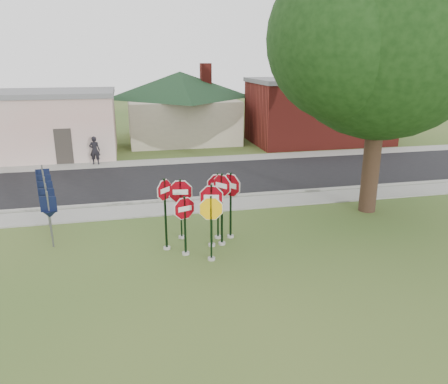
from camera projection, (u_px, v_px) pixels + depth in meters
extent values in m
plane|color=#33541F|center=(210.00, 264.00, 13.77)|extent=(120.00, 120.00, 0.00)
cube|color=gray|center=(186.00, 207.00, 18.89)|extent=(60.00, 1.60, 0.06)
cube|color=black|center=(174.00, 180.00, 23.08)|extent=(60.00, 7.00, 0.04)
cube|color=gray|center=(166.00, 162.00, 27.08)|extent=(60.00, 1.60, 0.06)
cube|color=gray|center=(182.00, 199.00, 19.81)|extent=(60.00, 0.20, 0.14)
cylinder|color=#A29E96|center=(212.00, 245.00, 15.11)|extent=(0.24, 0.24, 0.08)
cube|color=black|center=(212.00, 216.00, 14.79)|extent=(0.07, 0.06, 2.22)
cylinder|color=white|center=(211.00, 197.00, 14.60)|extent=(1.07, 0.29, 1.10)
cylinder|color=maroon|center=(211.00, 197.00, 14.60)|extent=(1.00, 0.27, 1.02)
cube|color=white|center=(211.00, 197.00, 14.60)|extent=(0.50, 0.14, 0.18)
cylinder|color=#A29E96|center=(211.00, 259.00, 14.07)|extent=(0.24, 0.24, 0.08)
cube|color=black|center=(211.00, 229.00, 13.77)|extent=(0.07, 0.06, 2.17)
cylinder|color=white|center=(211.00, 209.00, 13.57)|extent=(1.03, 0.19, 1.05)
cylinder|color=#FFBA0B|center=(211.00, 209.00, 13.57)|extent=(0.96, 0.18, 0.97)
cylinder|color=#A29E96|center=(186.00, 253.00, 14.46)|extent=(0.24, 0.24, 0.08)
cube|color=black|center=(185.00, 226.00, 14.17)|extent=(0.07, 0.07, 2.02)
cylinder|color=white|center=(185.00, 209.00, 13.99)|extent=(0.96, 0.37, 1.02)
cylinder|color=maroon|center=(185.00, 209.00, 13.99)|extent=(0.89, 0.35, 0.95)
cube|color=white|center=(185.00, 209.00, 13.99)|extent=(0.45, 0.17, 0.16)
cylinder|color=#A29E96|center=(222.00, 243.00, 15.24)|extent=(0.24, 0.24, 0.08)
cube|color=black|center=(222.00, 210.00, 14.87)|extent=(0.08, 0.08, 2.57)
cylinder|color=white|center=(222.00, 185.00, 14.61)|extent=(0.64, 0.84, 1.04)
cylinder|color=maroon|center=(222.00, 185.00, 14.61)|extent=(0.60, 0.78, 0.96)
cube|color=white|center=(222.00, 185.00, 14.61)|extent=(0.30, 0.39, 0.17)
cylinder|color=#A29E96|center=(218.00, 237.00, 15.77)|extent=(0.24, 0.24, 0.08)
cube|color=black|center=(218.00, 206.00, 15.42)|extent=(0.06, 0.05, 2.43)
cylinder|color=white|center=(218.00, 185.00, 15.19)|extent=(1.05, 0.03, 1.05)
cylinder|color=maroon|center=(218.00, 185.00, 15.19)|extent=(0.98, 0.03, 0.98)
cube|color=white|center=(218.00, 185.00, 15.19)|extent=(0.49, 0.02, 0.17)
cylinder|color=#A29E96|center=(182.00, 237.00, 15.77)|extent=(0.24, 0.24, 0.08)
cube|color=black|center=(181.00, 209.00, 15.45)|extent=(0.07, 0.06, 2.21)
cylinder|color=white|center=(180.00, 192.00, 15.26)|extent=(1.15, 0.19, 1.16)
cylinder|color=maroon|center=(180.00, 192.00, 15.26)|extent=(1.07, 0.18, 1.08)
cube|color=white|center=(180.00, 192.00, 15.26)|extent=(0.53, 0.09, 0.19)
cylinder|color=#A29E96|center=(230.00, 236.00, 15.83)|extent=(0.24, 0.24, 0.08)
cube|color=black|center=(231.00, 206.00, 15.48)|extent=(0.08, 0.08, 2.43)
cylinder|color=white|center=(231.00, 185.00, 15.26)|extent=(0.70, 0.93, 1.15)
cylinder|color=maroon|center=(231.00, 185.00, 15.26)|extent=(0.65, 0.87, 1.06)
cube|color=white|center=(231.00, 185.00, 15.26)|extent=(0.32, 0.43, 0.18)
cylinder|color=#A29E96|center=(167.00, 248.00, 14.87)|extent=(0.24, 0.24, 0.08)
cube|color=black|center=(165.00, 215.00, 14.51)|extent=(0.08, 0.08, 2.50)
cylinder|color=white|center=(164.00, 190.00, 14.26)|extent=(0.69, 0.72, 0.98)
cylinder|color=maroon|center=(164.00, 190.00, 14.26)|extent=(0.64, 0.67, 0.91)
cube|color=white|center=(164.00, 190.00, 14.26)|extent=(0.32, 0.33, 0.16)
cube|color=#59595E|center=(50.00, 220.00, 14.75)|extent=(0.05, 0.05, 2.00)
cube|color=black|center=(48.00, 204.00, 14.59)|extent=(0.55, 0.13, 0.55)
cone|color=black|center=(50.00, 214.00, 14.69)|extent=(0.65, 0.65, 0.25)
cube|color=#59595E|center=(49.00, 210.00, 15.64)|extent=(0.05, 0.05, 2.00)
cube|color=black|center=(47.00, 196.00, 15.48)|extent=(0.55, 0.09, 0.55)
cone|color=black|center=(48.00, 205.00, 15.58)|extent=(0.62, 0.62, 0.25)
cube|color=#59595E|center=(47.00, 202.00, 16.53)|extent=(0.05, 0.05, 2.00)
cube|color=black|center=(45.00, 188.00, 16.36)|extent=(0.55, 0.05, 0.55)
cone|color=black|center=(46.00, 197.00, 16.47)|extent=(0.58, 0.58, 0.25)
cube|color=#59595E|center=(46.00, 195.00, 17.42)|extent=(0.05, 0.05, 2.00)
cube|color=black|center=(44.00, 181.00, 17.25)|extent=(0.55, 0.05, 0.55)
cone|color=black|center=(45.00, 190.00, 17.36)|extent=(0.58, 0.58, 0.25)
cube|color=#59595E|center=(44.00, 188.00, 18.31)|extent=(0.05, 0.05, 2.00)
cube|color=black|center=(43.00, 175.00, 18.14)|extent=(0.55, 0.09, 0.55)
cone|color=black|center=(44.00, 183.00, 18.25)|extent=(0.62, 0.62, 0.25)
cube|color=beige|center=(19.00, 126.00, 28.04)|extent=(12.00, 6.00, 4.00)
cube|color=slate|center=(14.00, 94.00, 27.44)|extent=(12.20, 6.20, 0.30)
cube|color=#332D28|center=(64.00, 147.00, 26.17)|extent=(1.00, 0.10, 2.20)
cube|color=#B8AC92|center=(181.00, 119.00, 34.21)|extent=(8.00, 8.00, 3.20)
pyramid|color=black|center=(180.00, 71.00, 33.14)|extent=(11.60, 11.60, 2.00)
cube|color=maroon|center=(206.00, 74.00, 33.62)|extent=(0.80, 0.80, 1.60)
cube|color=maroon|center=(319.00, 112.00, 32.87)|extent=(10.00, 6.00, 4.50)
cube|color=slate|center=(321.00, 80.00, 32.17)|extent=(10.20, 6.20, 0.30)
cube|color=white|center=(310.00, 113.00, 29.59)|extent=(2.00, 0.08, 0.90)
cylinder|color=black|center=(373.00, 146.00, 17.78)|extent=(0.70, 0.70, 5.60)
sphere|color=black|center=(385.00, 31.00, 16.48)|extent=(8.21, 8.21, 8.21)
cylinder|color=black|center=(382.00, 103.00, 42.04)|extent=(0.50, 0.50, 4.00)
sphere|color=black|center=(386.00, 64.00, 40.97)|extent=(5.60, 5.60, 5.60)
imported|color=black|center=(95.00, 150.00, 26.10)|extent=(0.67, 0.49, 1.70)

